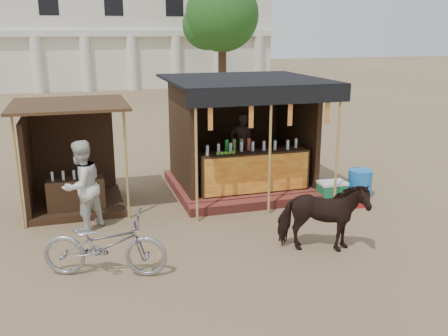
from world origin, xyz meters
TOP-DOWN VIEW (x-y plane):
  - ground at (0.00, 0.00)m, footprint 120.00×120.00m
  - main_stall at (1.00, 3.36)m, footprint 3.60×3.61m
  - secondary_stall at (-3.17, 3.24)m, footprint 2.40×2.40m
  - cow at (1.19, -0.52)m, footprint 1.70×1.19m
  - motorbike at (-2.59, -0.33)m, footprint 2.14×1.31m
  - bystander at (-2.88, 1.78)m, footprint 1.12×1.11m
  - blue_barrel at (3.52, 2.00)m, footprint 0.70×0.70m
  - red_crate at (3.15, 1.46)m, footprint 0.42×0.44m
  - cooler at (2.75, 1.95)m, footprint 0.65×0.45m
  - background_building at (-2.00, 29.94)m, footprint 26.00×7.45m
  - tree at (5.81, 22.14)m, footprint 4.50×4.40m

SIDE VIEW (x-z plane):
  - ground at x=0.00m, z-range 0.00..0.00m
  - red_crate at x=3.15m, z-range 0.00..0.32m
  - cooler at x=2.75m, z-range 0.00..0.46m
  - blue_barrel at x=3.52m, z-range 0.00..0.67m
  - motorbike at x=-2.59m, z-range 0.00..1.06m
  - cow at x=1.19m, z-range 0.00..1.31m
  - secondary_stall at x=-3.17m, z-range -0.34..2.04m
  - bystander at x=-2.88m, z-range 0.00..1.82m
  - main_stall at x=1.00m, z-range -0.36..2.42m
  - background_building at x=-2.00m, z-range -0.11..8.07m
  - tree at x=5.81m, z-range 1.13..8.13m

